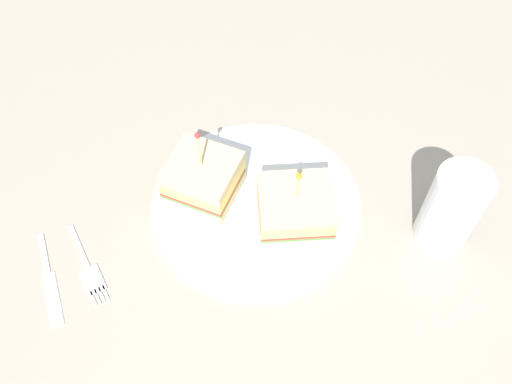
{
  "coord_description": "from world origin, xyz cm",
  "views": [
    {
      "loc": [
        -2.95,
        -38.95,
        60.73
      ],
      "look_at": [
        0.0,
        0.0,
        2.98
      ],
      "focal_mm": 39.26,
      "sensor_mm": 36.0,
      "label": 1
    }
  ],
  "objects_px": {
    "plate": "(256,203)",
    "sandwich_half_back": "(296,207)",
    "sandwich_half_front": "(203,178)",
    "fork": "(89,271)",
    "drink_glass": "(450,211)",
    "knife": "(50,283)"
  },
  "relations": [
    {
      "from": "sandwich_half_back",
      "to": "fork",
      "type": "bearing_deg",
      "value": -168.77
    },
    {
      "from": "plate",
      "to": "fork",
      "type": "xyz_separation_m",
      "value": [
        -0.21,
        -0.08,
        -0.0
      ]
    },
    {
      "from": "knife",
      "to": "sandwich_half_front",
      "type": "bearing_deg",
      "value": 31.38
    },
    {
      "from": "plate",
      "to": "knife",
      "type": "height_order",
      "value": "plate"
    },
    {
      "from": "plate",
      "to": "drink_glass",
      "type": "distance_m",
      "value": 0.24
    },
    {
      "from": "plate",
      "to": "sandwich_half_front",
      "type": "distance_m",
      "value": 0.08
    },
    {
      "from": "sandwich_half_front",
      "to": "drink_glass",
      "type": "relative_size",
      "value": 0.99
    },
    {
      "from": "plate",
      "to": "knife",
      "type": "bearing_deg",
      "value": -159.75
    },
    {
      "from": "drink_glass",
      "to": "fork",
      "type": "distance_m",
      "value": 0.43
    },
    {
      "from": "plate",
      "to": "knife",
      "type": "relative_size",
      "value": 2.16
    },
    {
      "from": "sandwich_half_front",
      "to": "drink_glass",
      "type": "bearing_deg",
      "value": -15.37
    },
    {
      "from": "sandwich_half_front",
      "to": "knife",
      "type": "height_order",
      "value": "sandwich_half_front"
    },
    {
      "from": "plate",
      "to": "sandwich_half_back",
      "type": "height_order",
      "value": "sandwich_half_back"
    },
    {
      "from": "plate",
      "to": "sandwich_half_back",
      "type": "bearing_deg",
      "value": -33.11
    },
    {
      "from": "fork",
      "to": "knife",
      "type": "relative_size",
      "value": 0.9
    },
    {
      "from": "drink_glass",
      "to": "knife",
      "type": "xyz_separation_m",
      "value": [
        -0.48,
        -0.03,
        -0.05
      ]
    },
    {
      "from": "drink_glass",
      "to": "knife",
      "type": "distance_m",
      "value": 0.48
    },
    {
      "from": "drink_glass",
      "to": "knife",
      "type": "height_order",
      "value": "drink_glass"
    },
    {
      "from": "sandwich_half_back",
      "to": "plate",
      "type": "bearing_deg",
      "value": 146.89
    },
    {
      "from": "sandwich_half_front",
      "to": "fork",
      "type": "distance_m",
      "value": 0.18
    },
    {
      "from": "sandwich_half_back",
      "to": "drink_glass",
      "type": "height_order",
      "value": "drink_glass"
    },
    {
      "from": "plate",
      "to": "knife",
      "type": "xyz_separation_m",
      "value": [
        -0.25,
        -0.09,
        -0.0
      ]
    }
  ]
}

